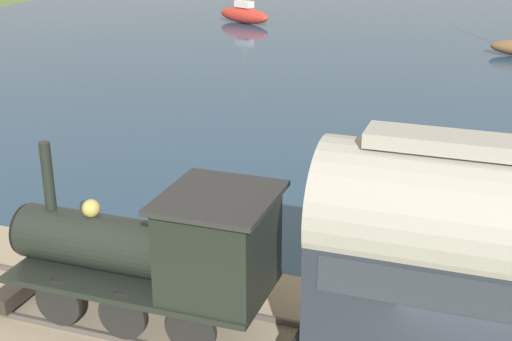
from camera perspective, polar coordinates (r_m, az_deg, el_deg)
name	(u,v)px	position (r m, az deg, el deg)	size (l,w,h in m)	color
harbor_water	(510,25)	(54.61, 19.65, 10.91)	(80.00, 80.00, 0.01)	navy
steam_locomotive	(163,248)	(13.81, -7.44, -6.19)	(2.23, 5.72, 3.47)	black
sailboat_red	(244,14)	(52.22, -0.95, 12.40)	(2.75, 4.59, 6.46)	#B72D23
rowboat_far_out	(398,161)	(24.14, 11.28, 0.75)	(2.46, 2.28, 0.46)	#B7B2A3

